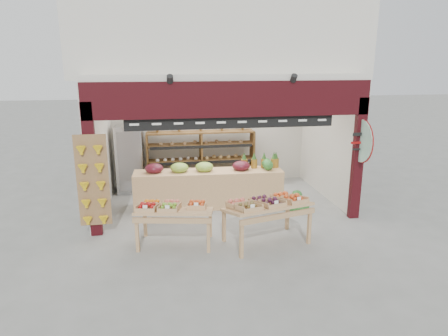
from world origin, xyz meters
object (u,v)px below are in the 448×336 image
mid_counter (208,187)px  display_table_right (267,204)px  display_table_left (170,209)px  watermelon_pile (296,204)px  cardboard_stack (181,191)px  back_shelving (201,147)px  refrigerator (130,159)px

mid_counter → display_table_right: mid_counter is taller
mid_counter → display_table_left: mid_counter is taller
display_table_left → watermelon_pile: 3.26m
cardboard_stack → display_table_left: display_table_left is taller
mid_counter → watermelon_pile: mid_counter is taller
back_shelving → refrigerator: back_shelving is taller
display_table_right → watermelon_pile: bearing=53.8°
back_shelving → cardboard_stack: (-0.64, -1.09, -0.88)m
cardboard_stack → mid_counter: bearing=-37.8°
back_shelving → display_table_left: (-0.98, -3.49, -0.43)m
cardboard_stack → display_table_left: size_ratio=0.65×
back_shelving → mid_counter: bearing=-90.3°
back_shelving → display_table_left: size_ratio=1.91×
refrigerator → back_shelving: bearing=6.2°
display_table_right → back_shelving: bearing=102.3°
refrigerator → mid_counter: (1.87, -1.47, -0.41)m
watermelon_pile → display_table_right: bearing=-126.2°
display_table_left → watermelon_pile: size_ratio=2.51×
display_table_left → watermelon_pile: display_table_left is taller
cardboard_stack → display_table_right: 3.09m
refrigerator → mid_counter: refrigerator is taller
mid_counter → cardboard_stack: bearing=142.2°
watermelon_pile → display_table_left: bearing=-156.2°
display_table_left → display_table_right: size_ratio=0.89×
refrigerator → display_table_left: bearing=-72.1°
cardboard_stack → display_table_left: 2.47m
cardboard_stack → mid_counter: (0.63, -0.49, 0.23)m
display_table_left → display_table_right: display_table_right is taller
refrigerator → watermelon_pile: (3.84, -2.09, -0.73)m
refrigerator → watermelon_pile: bearing=-25.5°
back_shelving → cardboard_stack: size_ratio=2.93×
display_table_left → cardboard_stack: bearing=81.9°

